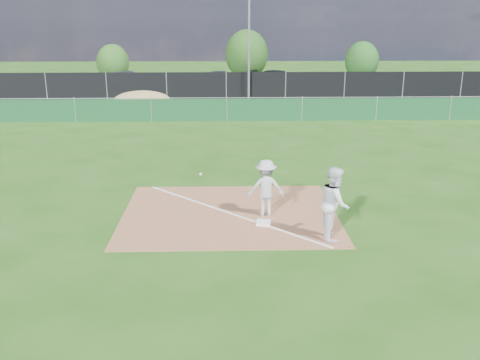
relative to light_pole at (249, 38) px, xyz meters
name	(u,v)px	position (x,y,z in m)	size (l,w,h in m)	color
ground	(228,142)	(-1.50, -12.70, -4.00)	(90.00, 90.00, 0.00)	#1F4A0F
infield_dirt	(230,213)	(-1.50, -21.70, -3.99)	(6.00, 5.00, 0.02)	#8F5939
foul_line	(230,213)	(-1.50, -21.70, -3.98)	(0.08, 7.00, 0.01)	white
green_fence	(227,110)	(-1.50, -7.70, -3.40)	(44.00, 0.05, 1.20)	#103D1E
dirt_mound	(142,101)	(-6.50, -4.20, -3.42)	(3.38, 2.60, 1.17)	#A4884F
black_fence	(226,86)	(-1.50, 0.30, -3.10)	(46.00, 0.04, 1.80)	black
parking_lot	(226,89)	(-1.50, 5.30, -4.00)	(46.00, 9.00, 0.01)	black
light_pole	(249,38)	(0.00, 0.00, 0.00)	(0.16, 0.16, 8.00)	slate
first_base	(263,223)	(-0.60, -22.55, -3.94)	(0.37, 0.37, 0.08)	white
play_at_first	(266,188)	(-0.50, -21.84, -3.19)	(2.37, 0.64, 1.59)	silver
runner	(335,203)	(1.09, -23.47, -3.07)	(0.90, 0.70, 1.85)	white
car_left	(129,80)	(-8.83, 5.01, -3.21)	(1.83, 4.55, 1.55)	#9B9DA2
car_mid	(222,82)	(-1.80, 4.01, -3.27)	(1.52, 4.35, 1.43)	black
car_right	(280,80)	(2.63, 5.35, -3.29)	(1.95, 4.80, 1.39)	black
tree_left	(113,63)	(-10.92, 9.85, -2.36)	(2.69, 2.69, 3.19)	#382316
tree_mid	(247,55)	(0.31, 11.04, -1.77)	(3.65, 3.65, 4.33)	#382316
tree_right	(362,61)	(10.12, 10.31, -2.26)	(2.84, 2.84, 3.37)	#382316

